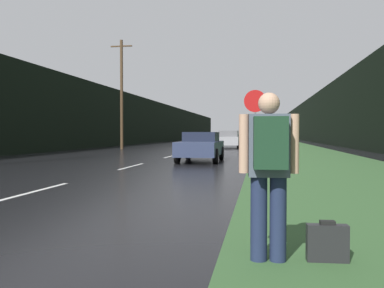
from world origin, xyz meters
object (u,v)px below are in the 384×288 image
(car_passing_far, at_px, (229,139))
(hitchhiker_with_backpack, at_px, (269,166))
(car_passing_near, at_px, (201,146))
(suitcase, at_px, (327,243))
(stop_sign, at_px, (255,121))

(car_passing_far, bearing_deg, hitchhiker_with_backpack, 95.04)
(car_passing_near, bearing_deg, hitchhiker_with_backpack, 100.87)
(suitcase, bearing_deg, hitchhiker_with_backpack, -173.23)
(stop_sign, height_order, hitchhiker_with_backpack, stop_sign)
(car_passing_near, distance_m, car_passing_far, 17.14)
(hitchhiker_with_backpack, bearing_deg, stop_sign, 88.02)
(hitchhiker_with_backpack, distance_m, suitcase, 0.99)
(car_passing_far, bearing_deg, suitcase, 96.11)
(car_passing_near, relative_size, car_passing_far, 1.06)
(stop_sign, distance_m, car_passing_far, 22.44)
(suitcase, distance_m, car_passing_far, 31.79)
(hitchhiker_with_backpack, bearing_deg, suitcase, 6.77)
(stop_sign, height_order, car_passing_far, stop_sign)
(car_passing_far, bearing_deg, car_passing_near, 90.00)
(stop_sign, distance_m, hitchhiker_with_backpack, 9.46)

